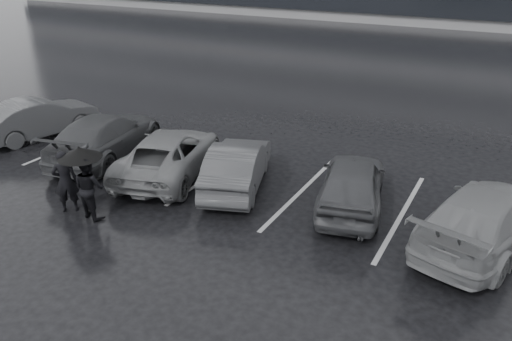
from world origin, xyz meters
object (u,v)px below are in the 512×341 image
at_px(car_west_a, 237,165).
at_px(car_west_d, 39,117).
at_px(car_west_b, 169,154).
at_px(car_main, 352,183).
at_px(car_west_c, 106,136).
at_px(car_east, 485,217).
at_px(pedestrian_left, 66,181).
at_px(pedestrian_right, 89,187).

bearing_deg(car_west_a, car_west_d, -20.85).
height_order(car_west_a, car_west_b, car_west_a).
relative_size(car_main, car_west_c, 0.82).
relative_size(car_west_d, car_east, 0.87).
distance_m(car_main, car_west_d, 11.54).
bearing_deg(car_west_b, pedestrian_left, 58.06).
bearing_deg(car_west_b, car_main, 170.08).
bearing_deg(car_west_c, car_east, 168.20).
bearing_deg(car_east, car_main, 8.72).
height_order(car_west_c, car_east, car_west_c).
xyz_separation_m(car_main, pedestrian_left, (-6.30, -3.70, 0.16)).
xyz_separation_m(car_west_c, pedestrian_left, (1.77, -3.22, 0.13)).
distance_m(car_west_b, pedestrian_right, 3.03).
relative_size(car_west_d, pedestrian_left, 2.48).
bearing_deg(pedestrian_left, car_west_d, -75.91).
bearing_deg(car_west_c, pedestrian_left, 106.20).
xyz_separation_m(car_west_c, car_east, (11.30, 0.16, -0.01)).
xyz_separation_m(car_west_a, pedestrian_left, (-3.08, -3.31, 0.19)).
relative_size(car_west_a, pedestrian_left, 2.36).
relative_size(car_west_c, car_east, 1.02).
height_order(car_west_d, pedestrian_right, pedestrian_right).
bearing_deg(pedestrian_right, pedestrian_left, 14.33).
bearing_deg(car_west_a, pedestrian_right, 34.97).
xyz_separation_m(car_main, car_west_b, (-5.44, -0.61, -0.04)).
xyz_separation_m(car_west_c, car_west_d, (-3.47, 0.31, -0.02)).
distance_m(car_east, pedestrian_left, 10.11).
height_order(car_west_c, pedestrian_right, pedestrian_right).
bearing_deg(pedestrian_right, car_main, -137.72).
xyz_separation_m(car_west_a, car_west_d, (-8.32, 0.22, 0.03)).
height_order(car_west_d, car_east, car_east).
xyz_separation_m(car_west_b, pedestrian_left, (-0.86, -3.09, 0.19)).
xyz_separation_m(car_west_a, car_west_b, (-2.21, -0.22, -0.01)).
bearing_deg(pedestrian_left, car_main, 168.48).
bearing_deg(car_west_c, car_west_b, 164.57).
relative_size(car_west_c, car_west_d, 1.17).
height_order(car_west_a, car_west_d, car_west_d).
xyz_separation_m(car_west_c, pedestrian_right, (2.52, -3.15, 0.10)).
bearing_deg(car_main, car_west_a, -6.65).
distance_m(car_west_d, pedestrian_right, 6.92).
distance_m(car_west_a, pedestrian_left, 4.52).
bearing_deg(car_west_b, pedestrian_right, 71.47).
height_order(car_main, car_west_c, car_west_c).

